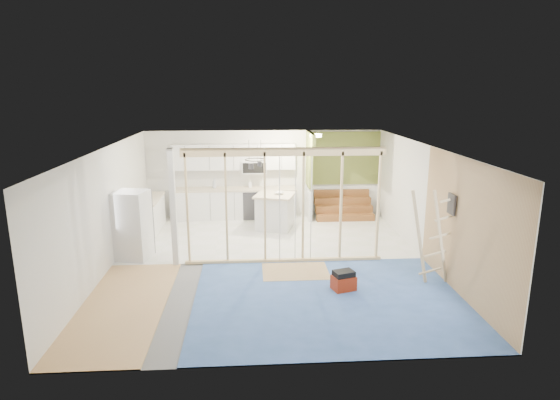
{
  "coord_description": "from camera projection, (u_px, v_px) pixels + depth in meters",
  "views": [
    {
      "loc": [
        -0.44,
        -9.88,
        3.84
      ],
      "look_at": [
        0.25,
        0.6,
        1.3
      ],
      "focal_mm": 30.0,
      "sensor_mm": 36.0,
      "label": 1
    }
  ],
  "objects": [
    {
      "name": "island",
      "position": [
        275.0,
        212.0,
        12.91
      ],
      "size": [
        1.26,
        1.26,
        0.99
      ],
      "rotation": [
        0.0,
        0.0,
        -0.29
      ],
      "color": "silver",
      "rests_on": "room"
    },
    {
      "name": "soap_bottle_b",
      "position": [
        250.0,
        184.0,
        13.94
      ],
      "size": [
        0.1,
        0.1,
        0.21
      ],
      "primitive_type": "imported",
      "rotation": [
        0.0,
        0.0,
        0.04
      ],
      "color": "white",
      "rests_on": "base_cabinets"
    },
    {
      "name": "green_partition",
      "position": [
        333.0,
        187.0,
        13.97
      ],
      "size": [
        2.25,
        1.51,
        2.6
      ],
      "color": "olive",
      "rests_on": "room"
    },
    {
      "name": "bowl",
      "position": [
        279.0,
        193.0,
        12.79
      ],
      "size": [
        0.27,
        0.27,
        0.06
      ],
      "primitive_type": "imported",
      "rotation": [
        0.0,
        0.0,
        0.09
      ],
      "color": "beige",
      "rests_on": "island"
    },
    {
      "name": "pot_rack",
      "position": [
        255.0,
        162.0,
        11.86
      ],
      "size": [
        0.52,
        0.52,
        0.72
      ],
      "color": "black",
      "rests_on": "room"
    },
    {
      "name": "upper_cabinets",
      "position": [
        236.0,
        158.0,
        13.73
      ],
      "size": [
        3.6,
        0.41,
        0.85
      ],
      "color": "white",
      "rests_on": "room"
    },
    {
      "name": "soap_bottle_a",
      "position": [
        214.0,
        183.0,
        13.82
      ],
      "size": [
        0.14,
        0.14,
        0.31
      ],
      "primitive_type": "imported",
      "rotation": [
        0.0,
        0.0,
        -0.2
      ],
      "color": "#A6ABB9",
      "rests_on": "base_cabinets"
    },
    {
      "name": "ladder",
      "position": [
        433.0,
        237.0,
        9.16
      ],
      "size": [
        1.03,
        0.09,
        1.92
      ],
      "rotation": [
        0.0,
        0.0,
        0.11
      ],
      "color": "tan",
      "rests_on": "room"
    },
    {
      "name": "floor_overlays",
      "position": [
        274.0,
        261.0,
        10.57
      ],
      "size": [
        7.0,
        8.0,
        0.03
      ],
      "color": "white",
      "rests_on": "room"
    },
    {
      "name": "sheathing_panel",
      "position": [
        467.0,
        231.0,
        8.49
      ],
      "size": [
        0.02,
        4.0,
        2.6
      ],
      "primitive_type": "cube",
      "color": "tan",
      "rests_on": "room"
    },
    {
      "name": "electrical_panel",
      "position": [
        452.0,
        204.0,
        8.99
      ],
      "size": [
        0.04,
        0.3,
        0.4
      ],
      "primitive_type": "cube",
      "color": "#36363B",
      "rests_on": "room"
    },
    {
      "name": "toolbox",
      "position": [
        344.0,
        281.0,
        9.03
      ],
      "size": [
        0.5,
        0.43,
        0.4
      ],
      "rotation": [
        0.0,
        0.0,
        0.3
      ],
      "color": "maroon",
      "rests_on": "room"
    },
    {
      "name": "stud_frame",
      "position": [
        260.0,
        194.0,
        10.13
      ],
      "size": [
        4.66,
        0.14,
        2.6
      ],
      "color": "#DFBC88",
      "rests_on": "room"
    },
    {
      "name": "room",
      "position": [
        270.0,
        207.0,
        10.21
      ],
      "size": [
        7.01,
        8.01,
        2.61
      ],
      "color": "slate",
      "rests_on": "ground"
    },
    {
      "name": "base_cabinets",
      "position": [
        210.0,
        207.0,
        13.56
      ],
      "size": [
        4.45,
        2.24,
        0.93
      ],
      "color": "white",
      "rests_on": "room"
    },
    {
      "name": "fridge",
      "position": [
        133.0,
        226.0,
        10.56
      ],
      "size": [
        0.81,
        0.79,
        1.59
      ],
      "rotation": [
        0.0,
        0.0,
        -0.21
      ],
      "color": "silver",
      "rests_on": "room"
    },
    {
      "name": "ceiling_light",
      "position": [
        316.0,
        135.0,
        12.91
      ],
      "size": [
        0.32,
        0.32,
        0.08
      ],
      "primitive_type": "cylinder",
      "color": "#FFEABF",
      "rests_on": "room"
    }
  ]
}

